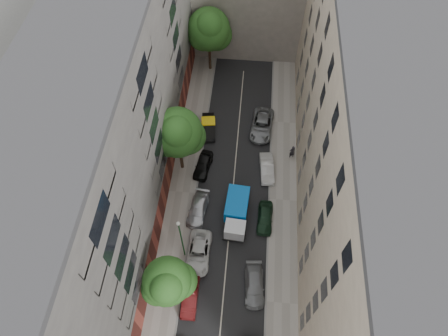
# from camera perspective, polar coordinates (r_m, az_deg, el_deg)

# --- Properties ---
(ground) EXTENTS (120.00, 120.00, 0.00)m
(ground) POSITION_cam_1_polar(r_m,az_deg,el_deg) (43.73, 1.20, -4.10)
(ground) COLOR #4C4C49
(ground) RESTS_ON ground
(road_surface) EXTENTS (8.00, 44.00, 0.02)m
(road_surface) POSITION_cam_1_polar(r_m,az_deg,el_deg) (43.72, 1.20, -4.09)
(road_surface) COLOR black
(road_surface) RESTS_ON ground
(sidewalk_left) EXTENTS (3.00, 44.00, 0.15)m
(sidewalk_left) POSITION_cam_1_polar(r_m,az_deg,el_deg) (44.14, -5.95, -3.47)
(sidewalk_left) COLOR gray
(sidewalk_left) RESTS_ON ground
(sidewalk_right) EXTENTS (3.00, 44.00, 0.15)m
(sidewalk_right) POSITION_cam_1_polar(r_m,az_deg,el_deg) (43.88, 8.40, -4.56)
(sidewalk_right) COLOR gray
(sidewalk_right) RESTS_ON ground
(building_left) EXTENTS (8.00, 44.00, 20.00)m
(building_left) POSITION_cam_1_polar(r_m,az_deg,el_deg) (37.37, -15.65, 4.99)
(building_left) COLOR #4F4C4A
(building_left) RESTS_ON ground
(building_right) EXTENTS (8.00, 44.00, 20.00)m
(building_right) POSITION_cam_1_polar(r_m,az_deg,el_deg) (36.75, 18.86, 2.51)
(building_right) COLOR #C0AF95
(building_right) RESTS_ON ground
(tarp_truck) EXTENTS (2.49, 5.57, 2.51)m
(tarp_truck) POSITION_cam_1_polar(r_m,az_deg,el_deg) (41.26, 1.78, -6.34)
(tarp_truck) COLOR black
(tarp_truck) RESTS_ON ground
(car_left_1) EXTENTS (1.42, 4.00, 1.31)m
(car_left_1) POSITION_cam_1_polar(r_m,az_deg,el_deg) (38.93, -4.87, -17.91)
(car_left_1) COLOR #490E0F
(car_left_1) RESTS_ON ground
(car_left_2) EXTENTS (2.32, 4.92, 1.36)m
(car_left_2) POSITION_cam_1_polar(r_m,az_deg,el_deg) (40.25, -3.65, -11.99)
(car_left_2) COLOR silver
(car_left_2) RESTS_ON ground
(car_left_3) EXTENTS (2.34, 4.64, 1.29)m
(car_left_3) POSITION_cam_1_polar(r_m,az_deg,el_deg) (42.34, -3.72, -5.87)
(car_left_3) COLOR #BBBCC1
(car_left_3) RESTS_ON ground
(car_left_4) EXTENTS (2.21, 4.19, 1.36)m
(car_left_4) POSITION_cam_1_polar(r_m,az_deg,el_deg) (45.17, -3.00, 0.43)
(car_left_4) COLOR black
(car_left_4) RESTS_ON ground
(car_left_5) EXTENTS (2.04, 4.34, 1.38)m
(car_left_5) POSITION_cam_1_polar(r_m,az_deg,el_deg) (48.49, -2.21, 5.90)
(car_left_5) COLOR black
(car_left_5) RESTS_ON ground
(car_right_1) EXTENTS (2.15, 4.56, 1.28)m
(car_right_1) POSITION_cam_1_polar(r_m,az_deg,el_deg) (39.24, 4.35, -16.36)
(car_right_1) COLOR slate
(car_right_1) RESTS_ON ground
(car_right_2) EXTENTS (1.70, 3.96, 1.33)m
(car_right_2) POSITION_cam_1_polar(r_m,az_deg,el_deg) (41.98, 5.88, -7.08)
(car_right_2) COLOR black
(car_right_2) RESTS_ON ground
(car_right_3) EXTENTS (1.85, 4.23, 1.35)m
(car_right_3) POSITION_cam_1_polar(r_m,az_deg,el_deg) (45.12, 6.13, -0.05)
(car_right_3) COLOR silver
(car_right_3) RESTS_ON ground
(car_right_4) EXTENTS (3.01, 5.62, 1.50)m
(car_right_4) POSITION_cam_1_polar(r_m,az_deg,el_deg) (48.76, 5.42, 6.12)
(car_right_4) COLOR gray
(car_right_4) RESTS_ON ground
(tree_near) EXTENTS (4.61, 4.22, 7.65)m
(tree_near) POSITION_cam_1_polar(r_m,az_deg,el_deg) (34.59, -7.99, -15.95)
(tree_near) COLOR #382619
(tree_near) RESTS_ON sidewalk_left
(tree_mid) EXTENTS (5.49, 5.25, 9.07)m
(tree_mid) POSITION_cam_1_polar(r_m,az_deg,el_deg) (40.93, -6.58, 4.80)
(tree_mid) COLOR #382619
(tree_mid) RESTS_ON sidewalk_left
(tree_far) EXTENTS (5.58, 5.35, 9.20)m
(tree_far) POSITION_cam_1_polar(r_m,az_deg,el_deg) (52.37, -2.09, 18.96)
(tree_far) COLOR #382619
(tree_far) RESTS_ON sidewalk_left
(lamp_post) EXTENTS (0.36, 0.36, 7.18)m
(lamp_post) POSITION_cam_1_polar(r_m,az_deg,el_deg) (36.87, -6.17, -9.69)
(lamp_post) COLOR #164F21
(lamp_post) RESTS_ON sidewalk_left
(pedestrian) EXTENTS (0.82, 0.68, 1.93)m
(pedestrian) POSITION_cam_1_polar(r_m,az_deg,el_deg) (46.31, 9.72, 2.31)
(pedestrian) COLOR black
(pedestrian) RESTS_ON sidewalk_right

